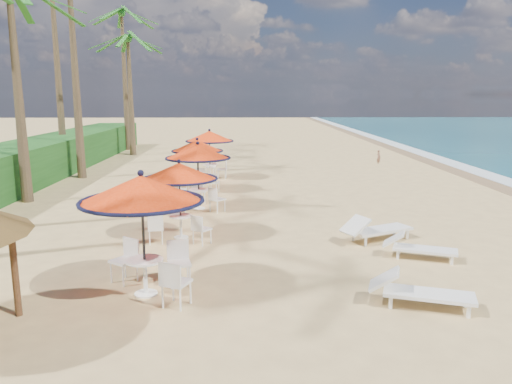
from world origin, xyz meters
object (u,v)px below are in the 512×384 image
lounger_near (418,291)px  station_4 (210,141)px  lounger_mid (417,247)px  station_0 (144,204)px  station_3 (198,152)px  lounger_far (375,229)px  station_2 (198,160)px  station_1 (179,179)px

lounger_near → station_4: bearing=126.6°
lounger_mid → lounger_near: bearing=-87.4°
station_0 → station_3: (0.03, 11.21, -0.24)m
station_0 → station_3: 11.21m
lounger_near → lounger_far: (0.31, 4.43, 0.03)m
lounger_mid → station_0: bearing=-140.1°
station_2 → station_4: bearing=90.0°
station_2 → station_4: size_ratio=1.00×
station_1 → lounger_mid: (6.18, -1.93, -1.44)m
station_4 → station_0: bearing=-91.4°
station_1 → lounger_near: station_1 is taller
lounger_mid → station_2: bearing=157.8°
station_1 → station_2: size_ratio=0.93×
station_1 → station_2: station_2 is taller
station_3 → lounger_far: (5.64, -7.55, -1.31)m
station_0 → lounger_near: 5.64m
station_2 → station_3: 3.37m
station_4 → lounger_far: size_ratio=1.10×
station_4 → lounger_far: (5.31, -10.81, -1.51)m
lounger_mid → station_3: bearing=146.3°
station_0 → lounger_mid: bearing=18.5°
station_0 → station_4: station_0 is taller
station_1 → lounger_far: (5.50, -0.40, -1.38)m
station_0 → station_2: (0.35, 7.85, -0.12)m
station_0 → station_3: bearing=89.8°
station_1 → lounger_near: 7.23m
station_0 → lounger_near: bearing=-8.2°
station_0 → lounger_far: 6.92m
lounger_near → lounger_mid: lounger_near is taller
station_2 → station_3: station_2 is taller
station_2 → lounger_mid: size_ratio=1.30×
lounger_far → station_2: bearing=116.1°
lounger_near → lounger_far: 4.44m
station_0 → station_1: station_0 is taller
station_0 → station_2: size_ratio=1.07×
lounger_mid → station_1: bearing=-175.9°
station_3 → station_1: bearing=-88.9°
station_1 → lounger_mid: size_ratio=1.21×
station_3 → lounger_far: bearing=-53.3°
station_4 → lounger_mid: size_ratio=1.30×
station_4 → station_2: bearing=-90.0°
lounger_near → lounger_mid: 3.07m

